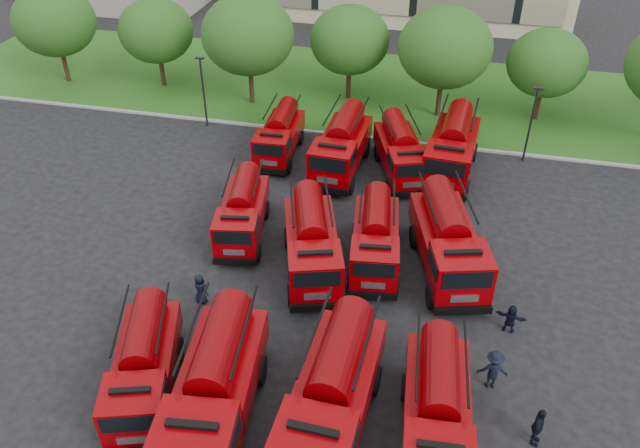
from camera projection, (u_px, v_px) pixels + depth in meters
The scene contains 27 objects.
ground at pixel (271, 309), 29.49m from camera, with size 140.00×140.00×0.00m, color black.
lawn at pixel (365, 89), 49.99m from camera, with size 70.00×16.00×0.12m, color #295316.
curb at pixel (345, 135), 43.58m from camera, with size 70.00×0.30×0.14m, color gray.
tree_0 at pixel (54, 21), 48.37m from camera, with size 6.30×6.30×7.70m.
tree_1 at pixel (156, 31), 47.95m from camera, with size 5.71×5.71×6.98m.
tree_2 at pixel (248, 35), 44.82m from camera, with size 6.72×6.72×8.22m.
tree_3 at pixel (350, 40), 45.89m from camera, with size 5.88×5.88×7.19m.
tree_4 at pixel (445, 48), 43.09m from camera, with size 6.55×6.55×8.01m.
tree_5 at pixel (547, 63), 43.10m from camera, with size 5.46×5.46×6.68m.
lamp_post_0 at pixel (203, 88), 43.23m from camera, with size 0.60×0.25×5.11m.
lamp_post_1 at pixel (531, 120), 39.16m from camera, with size 0.60×0.25×5.11m.
fire_truck_0 at pixel (144, 364), 24.75m from camera, with size 4.16×6.97×3.01m.
fire_truck_1 at pixel (215, 387), 23.43m from camera, with size 3.72×8.25×3.63m.
fire_truck_2 at pixel (332, 393), 23.24m from camera, with size 3.13×7.98×3.59m.
fire_truck_3 at pixel (437, 410), 22.85m from camera, with size 2.99×7.17×3.19m.
fire_truck_4 at pixel (243, 211), 33.55m from camera, with size 3.33×6.69×2.91m.
fire_truck_5 at pixel (312, 242), 31.01m from camera, with size 4.56×7.66×3.31m.
fire_truck_6 at pixel (375, 237), 31.53m from camera, with size 3.14×6.90×3.03m.
fire_truck_7 at pixel (448, 240), 30.94m from camera, with size 4.64×8.12×3.50m.
fire_truck_8 at pixel (280, 134), 40.71m from camera, with size 2.62×6.49×2.90m.
fire_truck_9 at pixel (342, 145), 39.03m from camera, with size 2.92×7.53×3.39m.
fire_truck_10 at pixel (401, 151), 38.71m from camera, with size 4.42×7.18×3.10m.
fire_truck_11 at pixel (452, 147), 38.62m from camera, with size 3.28×7.96×3.55m.
firefighter_2 at pixel (533, 442), 23.61m from camera, with size 1.07×0.61×1.83m, color black.
firefighter_3 at pixel (489, 385), 25.81m from camera, with size 1.24×0.64×1.92m, color black.
firefighter_4 at pixel (202, 302), 29.91m from camera, with size 0.80×0.53×1.64m, color black.
firefighter_5 at pixel (508, 330), 28.36m from camera, with size 1.36×0.59×1.47m, color black.
Camera 1 is at (7.17, -20.46, 20.52)m, focal length 35.00 mm.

